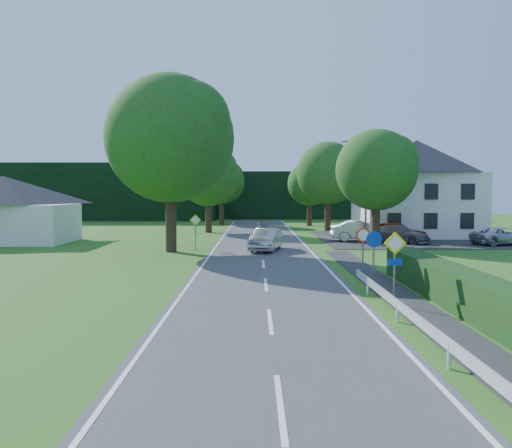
{
  "coord_description": "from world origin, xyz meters",
  "views": [
    {
      "loc": [
        -0.47,
        -8.84,
        3.92
      ],
      "look_at": [
        -0.4,
        18.73,
        2.18
      ],
      "focal_mm": 35.0,
      "sensor_mm": 36.0,
      "label": 1
    }
  ],
  "objects_px": {
    "parked_car_silver_a": "(362,231)",
    "parasol": "(403,224)",
    "parked_car_silver_b": "(503,236)",
    "motorcycle": "(265,229)",
    "parked_car_red": "(396,232)",
    "moving_car": "(266,240)",
    "parked_car_grey": "(399,234)",
    "streetlight": "(364,186)"
  },
  "relations": [
    {
      "from": "motorcycle",
      "to": "parked_car_silver_a",
      "type": "xyz_separation_m",
      "value": [
        7.62,
        -4.92,
        0.26
      ]
    },
    {
      "from": "motorcycle",
      "to": "parasol",
      "type": "relative_size",
      "value": 0.88
    },
    {
      "from": "parked_car_red",
      "to": "parasol",
      "type": "relative_size",
      "value": 1.96
    },
    {
      "from": "parked_car_silver_a",
      "to": "parasol",
      "type": "xyz_separation_m",
      "value": [
        4.43,
        3.72,
        0.27
      ]
    },
    {
      "from": "streetlight",
      "to": "moving_car",
      "type": "bearing_deg",
      "value": -143.94
    },
    {
      "from": "streetlight",
      "to": "motorcycle",
      "type": "xyz_separation_m",
      "value": [
        -7.56,
        5.92,
        -3.87
      ]
    },
    {
      "from": "parked_car_silver_a",
      "to": "parked_car_silver_b",
      "type": "distance_m",
      "value": 10.32
    },
    {
      "from": "motorcycle",
      "to": "parasol",
      "type": "bearing_deg",
      "value": 10.35
    },
    {
      "from": "parasol",
      "to": "parked_car_silver_a",
      "type": "bearing_deg",
      "value": -139.97
    },
    {
      "from": "parked_car_grey",
      "to": "parasol",
      "type": "distance_m",
      "value": 5.66
    },
    {
      "from": "parked_car_silver_a",
      "to": "parked_car_silver_b",
      "type": "xyz_separation_m",
      "value": [
        9.87,
        -3.0,
        -0.17
      ]
    },
    {
      "from": "parked_car_silver_b",
      "to": "moving_car",
      "type": "bearing_deg",
      "value": 88.39
    },
    {
      "from": "parked_car_silver_a",
      "to": "parasol",
      "type": "bearing_deg",
      "value": -48.56
    },
    {
      "from": "parked_car_silver_a",
      "to": "parked_car_grey",
      "type": "distance_m",
      "value": 3.01
    },
    {
      "from": "streetlight",
      "to": "parasol",
      "type": "bearing_deg",
      "value": 46.39
    },
    {
      "from": "parked_car_red",
      "to": "parked_car_silver_b",
      "type": "height_order",
      "value": "parked_car_red"
    },
    {
      "from": "parked_car_red",
      "to": "parked_car_grey",
      "type": "xyz_separation_m",
      "value": [
        -0.0,
        -0.9,
        -0.12
      ]
    },
    {
      "from": "parasol",
      "to": "streetlight",
      "type": "bearing_deg",
      "value": -133.61
    },
    {
      "from": "moving_car",
      "to": "parasol",
      "type": "relative_size",
      "value": 1.85
    },
    {
      "from": "parked_car_red",
      "to": "parked_car_silver_b",
      "type": "bearing_deg",
      "value": -79.97
    },
    {
      "from": "streetlight",
      "to": "parasol",
      "type": "height_order",
      "value": "streetlight"
    },
    {
      "from": "motorcycle",
      "to": "parked_car_silver_a",
      "type": "relative_size",
      "value": 0.43
    },
    {
      "from": "parasol",
      "to": "motorcycle",
      "type": "bearing_deg",
      "value": 174.32
    },
    {
      "from": "parked_car_silver_a",
      "to": "parked_car_grey",
      "type": "bearing_deg",
      "value": -120.65
    },
    {
      "from": "moving_car",
      "to": "parked_car_red",
      "type": "height_order",
      "value": "parked_car_red"
    },
    {
      "from": "motorcycle",
      "to": "moving_car",
      "type": "bearing_deg",
      "value": -74.98
    },
    {
      "from": "parked_car_silver_b",
      "to": "streetlight",
      "type": "bearing_deg",
      "value": 65.35
    },
    {
      "from": "parked_car_silver_b",
      "to": "parked_car_grey",
      "type": "bearing_deg",
      "value": 65.88
    },
    {
      "from": "parked_car_red",
      "to": "parasol",
      "type": "xyz_separation_m",
      "value": [
        1.88,
        4.42,
        0.28
      ]
    },
    {
      "from": "parked_car_silver_b",
      "to": "parked_car_silver_a",
      "type": "bearing_deg",
      "value": 59.83
    },
    {
      "from": "parasol",
      "to": "parked_car_red",
      "type": "bearing_deg",
      "value": -113.02
    },
    {
      "from": "streetlight",
      "to": "moving_car",
      "type": "relative_size",
      "value": 1.8
    },
    {
      "from": "parked_car_silver_a",
      "to": "parked_car_silver_b",
      "type": "bearing_deg",
      "value": -105.49
    },
    {
      "from": "streetlight",
      "to": "parked_car_grey",
      "type": "distance_m",
      "value": 4.6
    },
    {
      "from": "moving_car",
      "to": "motorcycle",
      "type": "distance_m",
      "value": 11.58
    },
    {
      "from": "moving_car",
      "to": "parked_car_red",
      "type": "relative_size",
      "value": 0.95
    },
    {
      "from": "parked_car_red",
      "to": "moving_car",
      "type": "bearing_deg",
      "value": 147.3
    },
    {
      "from": "motorcycle",
      "to": "parked_car_silver_a",
      "type": "distance_m",
      "value": 9.08
    },
    {
      "from": "moving_car",
      "to": "streetlight",
      "type": "bearing_deg",
      "value": 48.74
    },
    {
      "from": "motorcycle",
      "to": "streetlight",
      "type": "bearing_deg",
      "value": -22.04
    },
    {
      "from": "streetlight",
      "to": "parked_car_silver_a",
      "type": "bearing_deg",
      "value": 86.22
    },
    {
      "from": "parked_car_red",
      "to": "parked_car_grey",
      "type": "bearing_deg",
      "value": -152.67
    }
  ]
}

